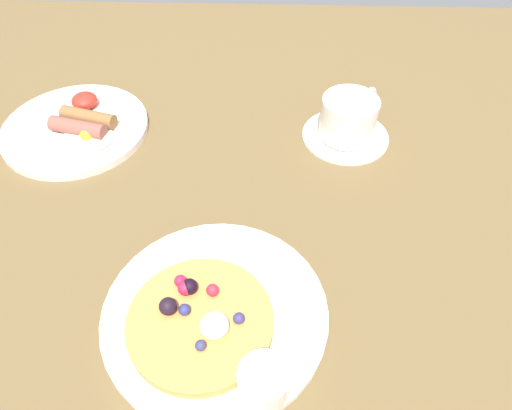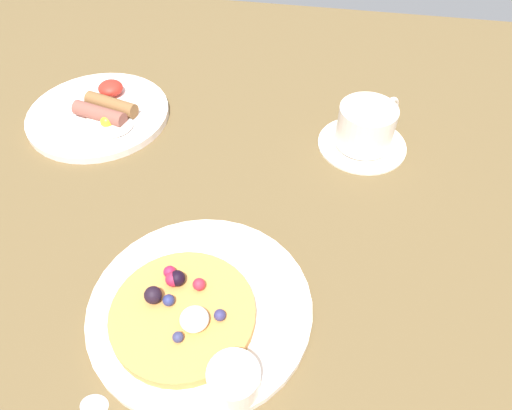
# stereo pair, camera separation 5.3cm
# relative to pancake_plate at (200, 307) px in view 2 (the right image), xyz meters

# --- Properties ---
(ground_plane) EXTENTS (2.00, 1.29, 0.03)m
(ground_plane) POSITION_rel_pancake_plate_xyz_m (0.01, 0.12, -0.02)
(ground_plane) COLOR brown
(pancake_plate) EXTENTS (0.25, 0.25, 0.01)m
(pancake_plate) POSITION_rel_pancake_plate_xyz_m (0.00, 0.00, 0.00)
(pancake_plate) COLOR white
(pancake_plate) RESTS_ON ground_plane
(pancake_with_berries) EXTENTS (0.16, 0.16, 0.03)m
(pancake_with_berries) POSITION_rel_pancake_plate_xyz_m (-0.01, -0.02, 0.01)
(pancake_with_berries) COLOR #CF8841
(pancake_with_berries) RESTS_ON pancake_plate
(syrup_ramekin) EXTENTS (0.05, 0.05, 0.03)m
(syrup_ramekin) POSITION_rel_pancake_plate_xyz_m (0.06, -0.08, 0.02)
(syrup_ramekin) COLOR white
(syrup_ramekin) RESTS_ON pancake_plate
(breakfast_plate) EXTENTS (0.22, 0.22, 0.01)m
(breakfast_plate) POSITION_rel_pancake_plate_xyz_m (-0.25, 0.31, 0.00)
(breakfast_plate) COLOR white
(breakfast_plate) RESTS_ON ground_plane
(fried_breakfast) EXTENTS (0.10, 0.14, 0.03)m
(fried_breakfast) POSITION_rel_pancake_plate_xyz_m (-0.23, 0.31, 0.02)
(fried_breakfast) COLOR brown
(fried_breakfast) RESTS_ON breakfast_plate
(coffee_saucer) EXTENTS (0.13, 0.13, 0.01)m
(coffee_saucer) POSITION_rel_pancake_plate_xyz_m (0.17, 0.32, -0.00)
(coffee_saucer) COLOR white
(coffee_saucer) RESTS_ON ground_plane
(coffee_cup) EXTENTS (0.09, 0.10, 0.06)m
(coffee_cup) POSITION_rel_pancake_plate_xyz_m (0.17, 0.32, 0.03)
(coffee_cup) COLOR white
(coffee_cup) RESTS_ON coffee_saucer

